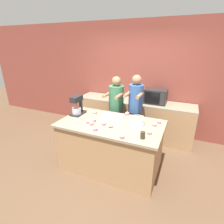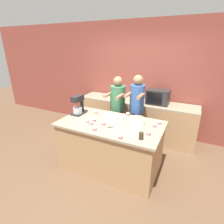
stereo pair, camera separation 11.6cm
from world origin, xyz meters
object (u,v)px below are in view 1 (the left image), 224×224
object	(u,v)px
drinking_glass	(143,135)
cupcake_2	(94,120)
mixing_bowl	(137,121)
cupcake_0	(95,129)
cupcake_6	(91,123)
cupcake_7	(127,114)
person_right	(135,112)
person_left	(116,111)
baking_tray	(113,116)
cupcake_3	(159,122)
cupcake_8	(104,123)
cupcake_9	(155,124)
knife	(114,127)
stand_mixer	(77,106)
cupcake_1	(88,121)
cupcake_4	(122,136)
microwave_oven	(156,96)
cupcake_5	(150,132)
cupcake_10	(95,112)

from	to	relation	value
drinking_glass	cupcake_2	distance (m)	0.95
mixing_bowl	cupcake_0	world-z (taller)	mixing_bowl
cupcake_6	cupcake_7	xyz separation A→B (m)	(0.40, 0.65, 0.00)
drinking_glass	person_right	bearing A→B (deg)	111.81
person_left	baking_tray	size ratio (longest dim) A/B	3.93
cupcake_0	cupcake_3	xyz separation A→B (m)	(0.87, 0.67, 0.00)
cupcake_8	cupcake_9	bearing A→B (deg)	21.11
drinking_glass	cupcake_9	xyz separation A→B (m)	(0.08, 0.48, -0.02)
knife	cupcake_3	world-z (taller)	cupcake_3
stand_mixer	cupcake_1	bearing A→B (deg)	-34.96
cupcake_1	cupcake_9	size ratio (longest dim) A/B	1.00
mixing_bowl	cupcake_4	distance (m)	0.54
microwave_oven	cupcake_4	size ratio (longest dim) A/B	7.00
person_left	cupcake_9	xyz separation A→B (m)	(0.93, -0.60, 0.11)
stand_mixer	cupcake_4	size ratio (longest dim) A/B	5.23
person_right	cupcake_6	distance (m)	1.09
person_right	cupcake_2	size ratio (longest dim) A/B	23.19
cupcake_1	cupcake_7	bearing A→B (deg)	50.66
stand_mixer	cupcake_5	size ratio (longest dim) A/B	5.23
person_left	cupcake_10	xyz separation A→B (m)	(-0.23, -0.51, 0.11)
stand_mixer	microwave_oven	xyz separation A→B (m)	(1.24, 1.27, 0.00)
person_left	cupcake_3	bearing A→B (deg)	-25.02
cupcake_7	cupcake_3	bearing A→B (deg)	-11.89
cupcake_1	cupcake_3	size ratio (longest dim) A/B	1.00
microwave_oven	cupcake_0	distance (m)	1.84
stand_mixer	cupcake_1	world-z (taller)	stand_mixer
cupcake_1	cupcake_4	size ratio (longest dim) A/B	1.00
cupcake_8	cupcake_9	world-z (taller)	same
drinking_glass	cupcake_5	world-z (taller)	drinking_glass
person_left	cupcake_8	bearing A→B (deg)	-80.76
cupcake_5	cupcake_4	bearing A→B (deg)	-139.74
knife	cupcake_1	xyz separation A→B (m)	(-0.48, -0.04, 0.03)
person_left	person_right	world-z (taller)	person_right
cupcake_2	cupcake_3	distance (m)	1.12
microwave_oven	drinking_glass	size ratio (longest dim) A/B	4.64
cupcake_10	cupcake_6	bearing A→B (deg)	-68.41
drinking_glass	cupcake_0	bearing A→B (deg)	-175.68
cupcake_3	person_right	bearing A→B (deg)	140.65
cupcake_0	cupcake_10	world-z (taller)	same
mixing_bowl	cupcake_4	world-z (taller)	mixing_bowl
cupcake_3	cupcake_6	distance (m)	1.15
cupcake_1	cupcake_2	xyz separation A→B (m)	(0.07, 0.09, 0.00)
baking_tray	microwave_oven	xyz separation A→B (m)	(0.56, 1.12, 0.15)
cupcake_7	cupcake_10	xyz separation A→B (m)	(-0.59, -0.18, 0.00)
cupcake_2	cupcake_9	size ratio (longest dim) A/B	1.00
person_right	baking_tray	xyz separation A→B (m)	(-0.28, -0.52, 0.05)
stand_mixer	cupcake_0	size ratio (longest dim) A/B	5.23
person_left	mixing_bowl	size ratio (longest dim) A/B	6.08
mixing_bowl	cupcake_9	xyz separation A→B (m)	(0.28, 0.06, -0.04)
cupcake_6	cupcake_7	distance (m)	0.77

